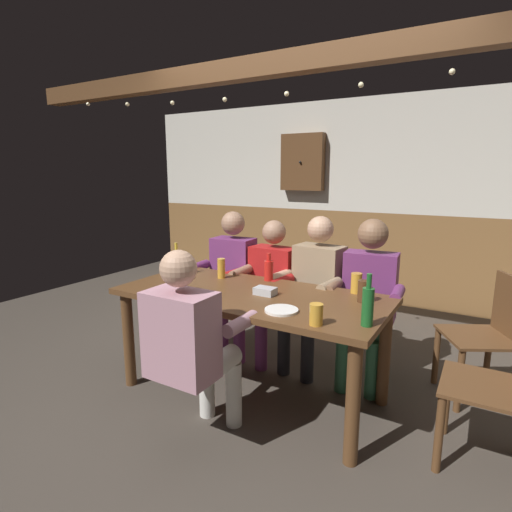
% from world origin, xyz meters
% --- Properties ---
extents(ground_plane, '(7.47, 7.47, 0.00)m').
position_xyz_m(ground_plane, '(0.00, 0.00, 0.00)').
color(ground_plane, '#423A33').
extents(back_wall_upper, '(6.23, 0.12, 1.33)m').
position_xyz_m(back_wall_upper, '(0.00, 2.87, 1.76)').
color(back_wall_upper, beige).
extents(back_wall_wainscot, '(6.23, 0.12, 1.09)m').
position_xyz_m(back_wall_wainscot, '(0.00, 2.87, 0.55)').
color(back_wall_wainscot, brown).
rests_on(back_wall_wainscot, ground_plane).
extents(ceiling_beam, '(5.60, 0.14, 0.16)m').
position_xyz_m(ceiling_beam, '(0.00, 0.75, 2.34)').
color(ceiling_beam, brown).
extents(dining_table, '(1.85, 0.85, 0.76)m').
position_xyz_m(dining_table, '(0.00, 0.19, 0.65)').
color(dining_table, brown).
rests_on(dining_table, ground_plane).
extents(person_0, '(0.53, 0.56, 1.22)m').
position_xyz_m(person_0, '(-0.62, 0.84, 0.67)').
color(person_0, '#6B2D66').
rests_on(person_0, ground_plane).
extents(person_1, '(0.56, 0.53, 1.17)m').
position_xyz_m(person_1, '(-0.21, 0.83, 0.64)').
color(person_1, '#AD1919').
rests_on(person_1, ground_plane).
extents(person_2, '(0.55, 0.55, 1.23)m').
position_xyz_m(person_2, '(0.20, 0.84, 0.68)').
color(person_2, '#997F60').
rests_on(person_2, ground_plane).
extents(person_3, '(0.55, 0.53, 1.23)m').
position_xyz_m(person_3, '(0.63, 0.84, 0.68)').
color(person_3, '#6B2D66').
rests_on(person_3, ground_plane).
extents(person_4, '(0.52, 0.52, 1.17)m').
position_xyz_m(person_4, '(-0.00, -0.46, 0.65)').
color(person_4, '#B78493').
rests_on(person_4, ground_plane).
extents(chair_empty_near_right, '(0.60, 0.60, 0.88)m').
position_xyz_m(chair_empty_near_right, '(1.45, 0.99, 0.48)').
color(chair_empty_near_right, brown).
rests_on(chair_empty_near_right, ground_plane).
extents(chair_empty_near_left, '(0.45, 0.45, 0.88)m').
position_xyz_m(chair_empty_near_left, '(1.53, 0.21, 0.48)').
color(chair_empty_near_left, brown).
rests_on(chair_empty_near_left, ground_plane).
extents(table_candle, '(0.04, 0.04, 0.08)m').
position_xyz_m(table_candle, '(-0.61, 0.23, 0.80)').
color(table_candle, '#F9E08C').
rests_on(table_candle, dining_table).
extents(condiment_caddy, '(0.14, 0.10, 0.05)m').
position_xyz_m(condiment_caddy, '(0.11, 0.20, 0.78)').
color(condiment_caddy, '#B2B7BC').
rests_on(condiment_caddy, dining_table).
extents(plate_0, '(0.20, 0.20, 0.01)m').
position_xyz_m(plate_0, '(0.36, -0.05, 0.76)').
color(plate_0, white).
rests_on(plate_0, dining_table).
extents(bottle_0, '(0.07, 0.07, 0.21)m').
position_xyz_m(bottle_0, '(-0.05, 0.53, 0.84)').
color(bottle_0, red).
rests_on(bottle_0, dining_table).
extents(bottle_1, '(0.06, 0.06, 0.29)m').
position_xyz_m(bottle_1, '(0.86, -0.02, 0.87)').
color(bottle_1, '#195923').
rests_on(bottle_1, dining_table).
extents(bottle_2, '(0.06, 0.06, 0.26)m').
position_xyz_m(bottle_2, '(-0.77, 0.32, 0.86)').
color(bottle_2, gold).
rests_on(bottle_2, dining_table).
extents(pint_glass_0, '(0.06, 0.06, 0.16)m').
position_xyz_m(pint_glass_0, '(-0.40, 0.41, 0.83)').
color(pint_glass_0, gold).
rests_on(pint_glass_0, dining_table).
extents(pint_glass_1, '(0.08, 0.08, 0.16)m').
position_xyz_m(pint_glass_1, '(-0.44, -0.06, 0.84)').
color(pint_glass_1, gold).
rests_on(pint_glass_1, dining_table).
extents(pint_glass_2, '(0.07, 0.07, 0.12)m').
position_xyz_m(pint_glass_2, '(0.62, -0.15, 0.81)').
color(pint_glass_2, gold).
rests_on(pint_glass_2, dining_table).
extents(pint_glass_3, '(0.08, 0.08, 0.14)m').
position_xyz_m(pint_glass_3, '(0.72, 0.38, 0.83)').
color(pint_glass_3, '#4C2D19').
rests_on(pint_glass_3, dining_table).
extents(pint_glass_4, '(0.07, 0.07, 0.14)m').
position_xyz_m(pint_glass_4, '(0.63, 0.55, 0.83)').
color(pint_glass_4, gold).
rests_on(pint_glass_4, dining_table).
extents(wall_dart_cabinet, '(0.56, 0.15, 0.70)m').
position_xyz_m(wall_dart_cabinet, '(-0.78, 2.74, 1.69)').
color(wall_dart_cabinet, brown).
extents(string_lights, '(4.39, 0.04, 0.14)m').
position_xyz_m(string_lights, '(-0.00, 0.70, 2.17)').
color(string_lights, '#F9EAB2').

